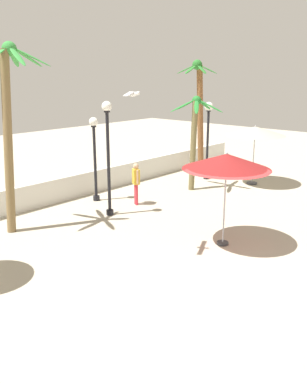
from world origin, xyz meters
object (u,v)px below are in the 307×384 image
Objects in this scene: lamp_post_3 at (208,127)px; patio_umbrella_2 at (227,162)px; seagull_0 at (133,94)px; lamp_post_1 at (108,147)px; palm_tree_1 at (199,106)px; palm_tree_2 at (194,131)px; lamp_post_2 at (95,150)px; palm_tree_0 at (9,118)px; patio_umbrella_0 at (255,131)px; guest_0 at (136,180)px.

patio_umbrella_2 is at bearing -141.83° from lamp_post_3.
lamp_post_3 is at bearing 22.55° from seagull_0.
lamp_post_3 is (7.15, 0.48, 0.01)m from lamp_post_1.
palm_tree_1 is at bearing 40.31° from patio_umbrella_2.
palm_tree_1 reaches higher than seagull_0.
palm_tree_2 is 1.00× the size of lamp_post_1.
lamp_post_2 is 6.41m from lamp_post_3.
palm_tree_1 is 1.38× the size of lamp_post_1.
palm_tree_0 is 4.79m from seagull_0.
lamp_post_2 reaches higher than patio_umbrella_0.
seagull_0 is (-9.87, -1.57, 2.12)m from patio_umbrella_0.
guest_0 is (-6.62, -1.67, -2.51)m from palm_tree_1.
lamp_post_1 is at bearing 167.08° from patio_umbrella_0.
palm_tree_1 reaches higher than lamp_post_2.
palm_tree_0 is 8.46m from palm_tree_2.
guest_0 is (4.78, -1.07, -2.78)m from palm_tree_0.
lamp_post_1 is at bearing 95.09° from patio_umbrella_2.
seagull_0 reaches higher than guest_0.
palm_tree_2 is 1.21× the size of lamp_post_2.
palm_tree_0 is (-3.59, 6.03, 1.16)m from patio_umbrella_2.
lamp_post_3 is (-1.09, -1.35, -0.92)m from palm_tree_1.
palm_tree_1 is 1.38× the size of palm_tree_2.
lamp_post_3 reaches higher than patio_umbrella_2.
lamp_post_1 is 4.12× the size of seagull_0.
lamp_post_1 is 2.08m from lamp_post_2.
palm_tree_1 is at bearing 12.50° from lamp_post_1.
palm_tree_2 is at bearing 23.89° from seagull_0.
palm_tree_0 reaches higher than palm_tree_1.
palm_tree_0 is at bearing 164.59° from patio_umbrella_0.
patio_umbrella_2 is 6.58m from palm_tree_2.
seagull_0 is (-2.52, 1.44, 2.03)m from patio_umbrella_2.
patio_umbrella_0 is at bearing -15.41° from palm_tree_0.
lamp_post_3 reaches higher than guest_0.
lamp_post_1 is 4.47m from seagull_0.
palm_tree_2 is 4.11× the size of seagull_0.
guest_0 is at bearing 76.47° from patio_umbrella_2.
guest_0 is at bearing 5.68° from lamp_post_1.
seagull_0 is at bearing -136.55° from guest_0.
patio_umbrella_2 is 1.71× the size of guest_0.
palm_tree_2 is 4.69m from lamp_post_2.
seagull_0 is (-3.72, -3.52, 3.65)m from guest_0.
palm_tree_0 is at bearing 158.73° from lamp_post_1.
palm_tree_0 is 3.60m from lamp_post_1.
lamp_post_2 is at bearing 113.56° from guest_0.
seagull_0 is at bearing -157.45° from lamp_post_3.
lamp_post_1 is (-5.11, 0.17, -0.08)m from palm_tree_2.
lamp_post_3 is at bearing -4.17° from palm_tree_0.
lamp_post_1 is at bearing 58.06° from seagull_0.
lamp_post_1 is (-0.43, 4.80, -0.04)m from patio_umbrella_2.
palm_tree_1 is 1.68× the size of lamp_post_2.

